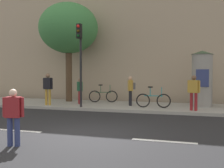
{
  "coord_description": "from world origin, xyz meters",
  "views": [
    {
      "loc": [
        3.15,
        -7.42,
        1.86
      ],
      "look_at": [
        0.28,
        2.0,
        1.5
      ],
      "focal_mm": 42.56,
      "sensor_mm": 36.0,
      "label": 1
    }
  ],
  "objects": [
    {
      "name": "pedestrian_with_bag",
      "position": [
        3.2,
        5.65,
        1.13
      ],
      "size": [
        0.58,
        0.38,
        1.67
      ],
      "color": "maroon",
      "rests_on": "sidewalk_curb"
    },
    {
      "name": "poster_column",
      "position": [
        3.62,
        7.41,
        1.65
      ],
      "size": [
        1.16,
        1.16,
        2.97
      ],
      "color": "gray",
      "rests_on": "sidewalk_curb"
    },
    {
      "name": "ground_plane",
      "position": [
        0.0,
        0.0,
        0.0
      ],
      "size": [
        80.0,
        80.0,
        0.0
      ],
      "primitive_type": "plane",
      "color": "#232326"
    },
    {
      "name": "pedestrian_in_red_top",
      "position": [
        -1.28,
        -1.64,
        0.85
      ],
      "size": [
        0.55,
        0.33,
        1.49
      ],
      "color": "navy",
      "rests_on": "ground_plane"
    },
    {
      "name": "sidewalk_curb",
      "position": [
        0.0,
        7.0,
        0.07
      ],
      "size": [
        36.0,
        4.0,
        0.15
      ],
      "primitive_type": "cube",
      "color": "#9E9B93",
      "rests_on": "ground_plane"
    },
    {
      "name": "pedestrian_tallest",
      "position": [
        -0.1,
        6.76,
        1.11
      ],
      "size": [
        0.49,
        0.58,
        1.61
      ],
      "color": "black",
      "rests_on": "sidewalk_curb"
    },
    {
      "name": "lane_markings",
      "position": [
        -0.0,
        0.0,
        0.0
      ],
      "size": [
        25.8,
        0.16,
        0.01
      ],
      "color": "silver",
      "rests_on": "ground_plane"
    },
    {
      "name": "pedestrian_in_light_jacket",
      "position": [
        -3.09,
        6.66,
        1.02
      ],
      "size": [
        0.47,
        0.55,
        1.49
      ],
      "color": "maroon",
      "rests_on": "sidewalk_curb"
    },
    {
      "name": "pedestrian_with_backpack",
      "position": [
        -4.54,
        5.59,
        1.19
      ],
      "size": [
        0.59,
        0.26,
        1.76
      ],
      "color": "#B78C33",
      "rests_on": "sidewalk_curb"
    },
    {
      "name": "traffic_light",
      "position": [
        -2.45,
        5.24,
        3.05
      ],
      "size": [
        0.24,
        0.45,
        4.3
      ],
      "color": "black",
      "rests_on": "sidewalk_curb"
    },
    {
      "name": "bicycle_upright",
      "position": [
        -2.1,
        7.94,
        0.54
      ],
      "size": [
        1.72,
        0.52,
        1.09
      ],
      "color": "black",
      "rests_on": "sidewalk_curb"
    },
    {
      "name": "street_tree",
      "position": [
        -4.37,
        7.85,
        4.74
      ],
      "size": [
        3.71,
        3.71,
        6.2
      ],
      "color": "#4C3826",
      "rests_on": "sidewalk_curb"
    },
    {
      "name": "building_backdrop",
      "position": [
        0.0,
        12.0,
        5.77
      ],
      "size": [
        36.0,
        5.0,
        11.54
      ],
      "primitive_type": "cube",
      "color": "tan",
      "rests_on": "ground_plane"
    },
    {
      "name": "bicycle_leaning",
      "position": [
        1.22,
        6.18,
        0.54
      ],
      "size": [
        1.77,
        0.24,
        1.09
      ],
      "color": "black",
      "rests_on": "sidewalk_curb"
    }
  ]
}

